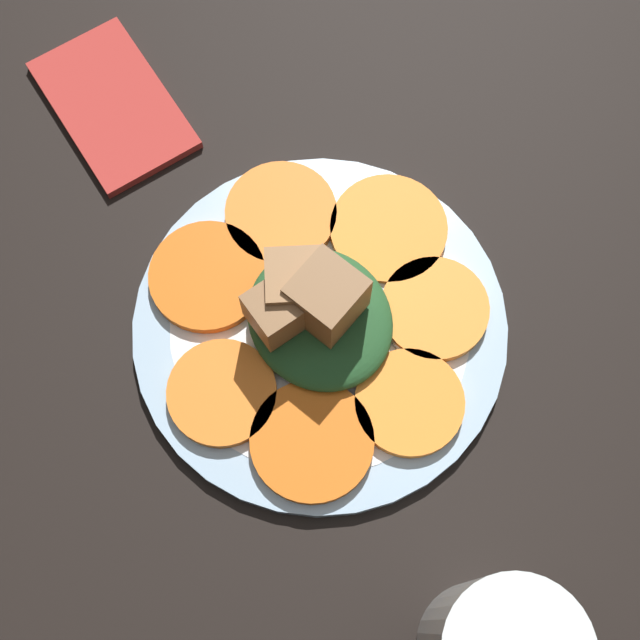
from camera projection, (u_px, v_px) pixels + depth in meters
table_slab at (320, 334)px, 66.02cm from camera, size 120.00×120.00×2.00cm
plate at (320, 327)px, 64.58cm from camera, size 27.11×27.11×1.05cm
carrot_slice_0 at (388, 229)px, 66.01cm from camera, size 8.73×8.73×0.85cm
carrot_slice_1 at (281, 213)px, 66.43cm from camera, size 8.35×8.35×0.85cm
carrot_slice_2 at (208, 276)px, 64.79cm from camera, size 8.54×8.54×0.85cm
carrot_slice_3 at (222, 393)px, 61.96cm from camera, size 7.68×7.68×0.85cm
carrot_slice_4 at (312, 441)px, 60.85cm from camera, size 8.55×8.55×0.85cm
carrot_slice_5 at (409, 403)px, 61.73cm from camera, size 7.65×7.65×0.85cm
carrot_slice_6 at (435, 309)px, 63.97cm from camera, size 7.83×7.83×0.85cm
center_pile at (315, 311)px, 61.58cm from camera, size 11.06×9.96×7.04cm
fork at (382, 294)px, 64.59cm from camera, size 17.90×3.29×0.40cm
napkin at (113, 105)px, 70.76cm from camera, size 13.91×8.35×0.80cm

